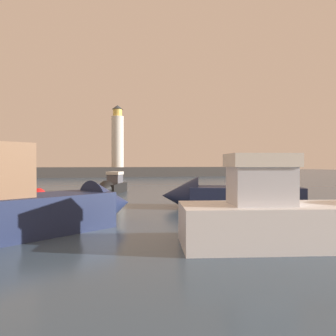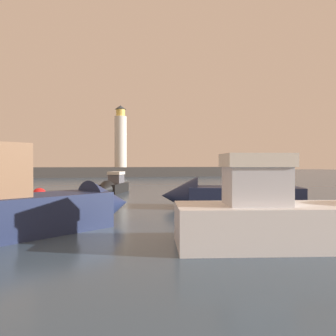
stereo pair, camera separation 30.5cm
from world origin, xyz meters
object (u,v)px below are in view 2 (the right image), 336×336
object	(u,v)px
motorboat_1	(224,194)
mooring_buoy	(39,195)
motorboat_0	(44,206)
motorboat_4	(112,186)
lighthouse	(121,138)
motorboat_2	(313,219)

from	to	relation	value
motorboat_1	mooring_buoy	size ratio (longest dim) A/B	8.72
motorboat_0	motorboat_4	size ratio (longest dim) A/B	1.46
lighthouse	motorboat_4	distance (m)	38.95
lighthouse	motorboat_2	xyz separation A→B (m)	(2.17, -58.47, -7.36)
motorboat_4	mooring_buoy	distance (m)	7.84
motorboat_2	motorboat_4	size ratio (longest dim) A/B	1.52
lighthouse	motorboat_4	bearing A→B (deg)	-95.22
motorboat_2	motorboat_4	bearing A→B (deg)	105.45
motorboat_0	motorboat_1	bearing A→B (deg)	26.56
lighthouse	mooring_buoy	size ratio (longest dim) A/B	13.02
lighthouse	mooring_buoy	bearing A→B (deg)	-101.42
mooring_buoy	motorboat_4	bearing A→B (deg)	46.88
motorboat_1	motorboat_2	xyz separation A→B (m)	(-0.70, -9.10, 0.04)
lighthouse	motorboat_1	distance (m)	50.01
motorboat_1	motorboat_4	world-z (taller)	motorboat_1
lighthouse	mooring_buoy	distance (m)	45.32
motorboat_4	lighthouse	bearing A→B (deg)	84.78
motorboat_0	lighthouse	bearing A→B (deg)	82.78
lighthouse	motorboat_0	world-z (taller)	lighthouse
motorboat_0	motorboat_2	xyz separation A→B (m)	(9.05, -4.23, -0.14)
lighthouse	motorboat_4	xyz separation A→B (m)	(-3.48, -38.04, -7.62)
motorboat_2	motorboat_4	distance (m)	21.20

